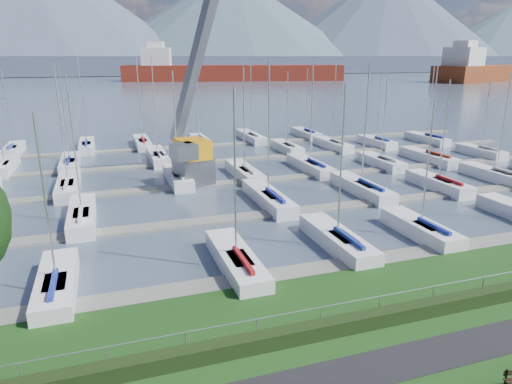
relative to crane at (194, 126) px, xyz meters
name	(u,v)px	position (x,y,z in m)	size (l,w,h in m)	color
path	(377,368)	(1.00, -30.95, -5.32)	(160.00, 2.00, 0.04)	black
water	(116,79)	(1.00, 232.05, -5.73)	(800.00, 540.00, 0.20)	#465467
hedge	(345,325)	(1.00, -28.35, -4.98)	(80.00, 0.70, 0.70)	black
fence	(341,303)	(1.00, -27.95, -4.13)	(0.04, 0.04, 80.00)	#999BA1
foothill	(112,65)	(1.00, 302.05, 0.67)	(900.00, 80.00, 12.00)	#454E65
mountains	(114,13)	(8.35, 376.67, 41.35)	(1190.00, 360.00, 115.00)	#455265
docks	(210,185)	(1.00, -1.95, -5.55)	(90.00, 41.60, 0.25)	slate
crane	(194,126)	(0.00, 0.00, 0.00)	(6.86, 13.16, 22.35)	#5B5D63
cargo_ship_mid	(225,73)	(54.00, 191.99, -1.89)	(113.13, 41.43, 21.50)	maroon
cargo_ship_east	(488,73)	(179.68, 145.48, -1.57)	(81.40, 39.72, 21.50)	maroon
sailboat_fleet	(169,125)	(-2.22, 1.28, 0.00)	(74.74, 49.59, 12.82)	maroon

